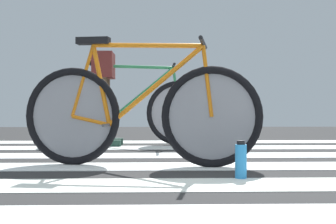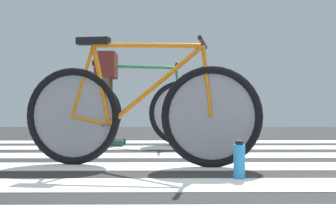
% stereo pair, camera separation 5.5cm
% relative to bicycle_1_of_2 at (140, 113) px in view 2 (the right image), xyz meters
% --- Properties ---
extents(ground, '(18.00, 14.00, 0.02)m').
position_rel_bicycle_1_of_2_xyz_m(ground, '(0.65, -0.57, -0.40)').
color(ground, '#292929').
extents(crosswalk_markings, '(5.39, 5.74, 0.00)m').
position_rel_bicycle_1_of_2_xyz_m(crosswalk_markings, '(0.61, -0.42, -0.38)').
color(crosswalk_markings, silver).
rests_on(crosswalk_markings, ground).
extents(bicycle_1_of_2, '(1.72, 0.54, 0.93)m').
position_rel_bicycle_1_of_2_xyz_m(bicycle_1_of_2, '(0.00, 0.00, 0.00)').
color(bicycle_1_of_2, black).
rests_on(bicycle_1_of_2, ground).
extents(bicycle_2_of_2, '(1.74, 0.52, 0.93)m').
position_rel_bicycle_1_of_2_xyz_m(bicycle_2_of_2, '(-0.14, 1.79, 0.00)').
color(bicycle_2_of_2, black).
rests_on(bicycle_2_of_2, ground).
extents(cyclist_2_of_2, '(0.31, 0.41, 1.02)m').
position_rel_bicycle_1_of_2_xyz_m(cyclist_2_of_2, '(-0.45, 1.79, 0.28)').
color(cyclist_2_of_2, brown).
rests_on(cyclist_2_of_2, ground).
extents(water_bottle, '(0.07, 0.07, 0.23)m').
position_rel_bicycle_1_of_2_xyz_m(water_bottle, '(0.62, -0.60, -0.28)').
color(water_bottle, '#2F95E2').
rests_on(water_bottle, ground).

